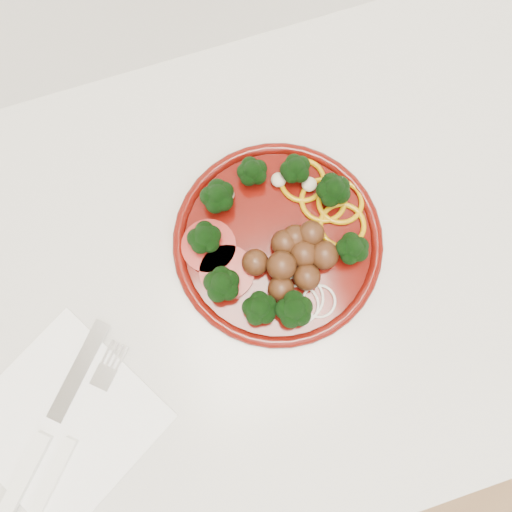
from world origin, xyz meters
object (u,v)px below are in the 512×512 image
object	(u,v)px
plate	(278,241)
knife	(43,440)
fork	(65,454)
napkin	(64,422)

from	to	relation	value
plate	knife	distance (m)	0.34
knife	fork	distance (m)	0.03
knife	napkin	bearing A→B (deg)	-22.66
napkin	fork	distance (m)	0.03
knife	fork	xyz separation A→B (m)	(0.02, -0.02, -0.00)
plate	napkin	bearing A→B (deg)	-157.68
napkin	knife	size ratio (longest dim) A/B	1.03
napkin	knife	world-z (taller)	knife
plate	fork	world-z (taller)	plate
knife	fork	world-z (taller)	knife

